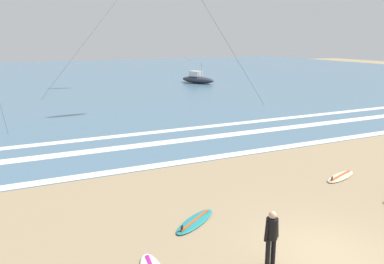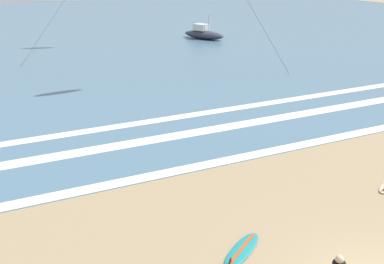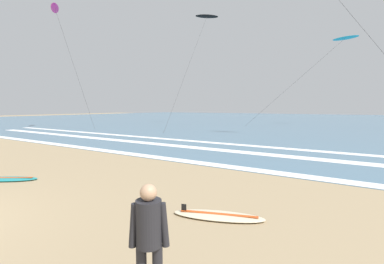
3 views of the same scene
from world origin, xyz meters
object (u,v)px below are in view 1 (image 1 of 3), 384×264
at_px(offshore_boat, 198,79).
at_px(surfboard_near_water, 340,176).
at_px(surfer_left_near, 272,234).
at_px(surfboard_left_pile, 195,221).

bearing_deg(offshore_boat, surfboard_near_water, -105.72).
bearing_deg(surfboard_near_water, surfer_left_near, -148.43).
distance_m(surfer_left_near, surfboard_near_water, 8.10).
relative_size(surfboard_near_water, offshore_boat, 0.40).
height_order(surfboard_near_water, surfboard_left_pile, same).
height_order(surfboard_near_water, offshore_boat, offshore_boat).
distance_m(surfer_left_near, surfboard_left_pile, 3.32).
distance_m(surfboard_near_water, surfboard_left_pile, 7.70).
height_order(surfboard_left_pile, offshore_boat, offshore_boat).
distance_m(surfboard_left_pile, offshore_boat, 39.99).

